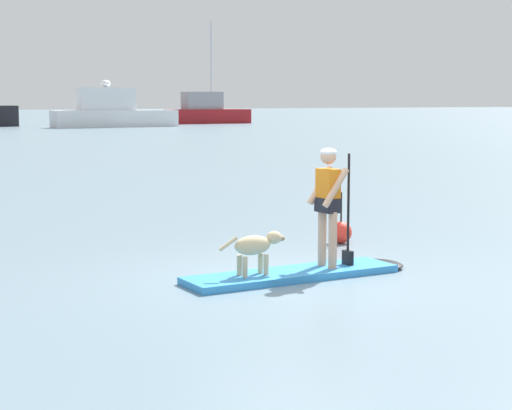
{
  "coord_description": "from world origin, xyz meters",
  "views": [
    {
      "loc": [
        -6.06,
        -9.93,
        2.42
      ],
      "look_at": [
        0.0,
        1.0,
        0.9
      ],
      "focal_mm": 60.81,
      "sensor_mm": 36.0,
      "label": 1
    }
  ],
  "objects_px": {
    "moored_boat_starboard": "(206,111)",
    "paddleboard": "(305,273)",
    "dog": "(256,246)",
    "moored_boat_center": "(112,112)",
    "person_paddler": "(329,199)",
    "marker_buoy": "(341,232)"
  },
  "relations": [
    {
      "from": "dog",
      "to": "marker_buoy",
      "type": "relative_size",
      "value": 1.15
    },
    {
      "from": "dog",
      "to": "moored_boat_center",
      "type": "height_order",
      "value": "moored_boat_center"
    },
    {
      "from": "paddleboard",
      "to": "person_paddler",
      "type": "relative_size",
      "value": 2.01
    },
    {
      "from": "dog",
      "to": "moored_boat_starboard",
      "type": "relative_size",
      "value": 0.1
    },
    {
      "from": "paddleboard",
      "to": "moored_boat_starboard",
      "type": "height_order",
      "value": "moored_boat_starboard"
    },
    {
      "from": "moored_boat_center",
      "to": "marker_buoy",
      "type": "xyz_separation_m",
      "value": [
        -17.81,
        -61.28,
        -1.11
      ]
    },
    {
      "from": "dog",
      "to": "moored_boat_starboard",
      "type": "xyz_separation_m",
      "value": [
        33.07,
        70.17,
        0.73
      ]
    },
    {
      "from": "paddleboard",
      "to": "moored_boat_center",
      "type": "xyz_separation_m",
      "value": [
        19.82,
        63.34,
        1.25
      ]
    },
    {
      "from": "moored_boat_center",
      "to": "marker_buoy",
      "type": "distance_m",
      "value": 63.83
    },
    {
      "from": "paddleboard",
      "to": "person_paddler",
      "type": "height_order",
      "value": "person_paddler"
    },
    {
      "from": "dog",
      "to": "moored_boat_center",
      "type": "relative_size",
      "value": 0.09
    },
    {
      "from": "dog",
      "to": "marker_buoy",
      "type": "distance_m",
      "value": 3.48
    },
    {
      "from": "moored_boat_starboard",
      "to": "paddleboard",
      "type": "bearing_deg",
      "value": -114.71
    },
    {
      "from": "paddleboard",
      "to": "marker_buoy",
      "type": "height_order",
      "value": "marker_buoy"
    },
    {
      "from": "paddleboard",
      "to": "person_paddler",
      "type": "bearing_deg",
      "value": 0.34
    },
    {
      "from": "marker_buoy",
      "to": "moored_boat_center",
      "type": "bearing_deg",
      "value": 73.79
    },
    {
      "from": "person_paddler",
      "to": "dog",
      "type": "bearing_deg",
      "value": -179.66
    },
    {
      "from": "paddleboard",
      "to": "moored_boat_starboard",
      "type": "distance_m",
      "value": 77.25
    },
    {
      "from": "dog",
      "to": "moored_boat_center",
      "type": "bearing_deg",
      "value": 71.98
    },
    {
      "from": "moored_boat_center",
      "to": "person_paddler",
      "type": "bearing_deg",
      "value": -107.07
    },
    {
      "from": "dog",
      "to": "person_paddler",
      "type": "bearing_deg",
      "value": 0.34
    },
    {
      "from": "paddleboard",
      "to": "dog",
      "type": "distance_m",
      "value": 0.9
    }
  ]
}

